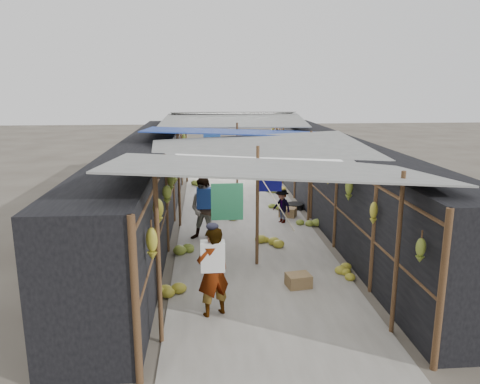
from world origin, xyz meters
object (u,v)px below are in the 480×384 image
object	(u,v)px
shopper_blue	(205,209)
crate_near	(298,281)
vendor_seated	(282,206)
vendor_elderly	(213,272)
black_basin	(294,206)

from	to	relation	value
shopper_blue	crate_near	bearing A→B (deg)	-44.22
crate_near	shopper_blue	xyz separation A→B (m)	(-1.78, 2.98, 0.66)
shopper_blue	vendor_seated	xyz separation A→B (m)	(2.15, 1.30, -0.30)
vendor_elderly	vendor_seated	xyz separation A→B (m)	(2.04, 5.27, -0.29)
vendor_seated	vendor_elderly	bearing A→B (deg)	-55.96
vendor_seated	black_basin	bearing A→B (deg)	121.63
vendor_elderly	crate_near	bearing A→B (deg)	-175.10
shopper_blue	vendor_seated	bearing A→B (deg)	46.14
black_basin	vendor_elderly	xyz separation A→B (m)	(-2.69, -6.77, 0.70)
black_basin	vendor_seated	bearing A→B (deg)	-113.55
vendor_elderly	shopper_blue	world-z (taller)	shopper_blue
black_basin	shopper_blue	world-z (taller)	shopper_blue
crate_near	black_basin	bearing A→B (deg)	69.67
crate_near	shopper_blue	world-z (taller)	shopper_blue
vendor_elderly	vendor_seated	bearing A→B (deg)	-137.13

